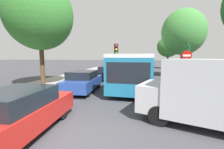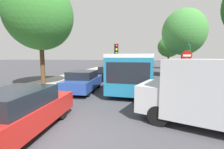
{
  "view_description": "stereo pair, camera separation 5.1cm",
  "coord_description": "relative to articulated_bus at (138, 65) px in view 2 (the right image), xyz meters",
  "views": [
    {
      "loc": [
        2.13,
        -3.68,
        2.4
      ],
      "look_at": [
        0.2,
        6.12,
        1.2
      ],
      "focal_mm": 24.0,
      "sensor_mm": 36.0,
      "label": 1
    },
    {
      "loc": [
        2.19,
        -3.67,
        2.4
      ],
      "look_at": [
        0.2,
        6.12,
        1.2
      ],
      "focal_mm": 24.0,
      "sensor_mm": 36.0,
      "label": 2
    }
  ],
  "objects": [
    {
      "name": "tree_left_mid",
      "position": [
        -7.15,
        -5.83,
        3.99
      ],
      "size": [
        4.88,
        4.88,
        8.05
      ],
      "color": "#51381E",
      "rests_on": "ground"
    },
    {
      "name": "ground_plane",
      "position": [
        -1.78,
        -12.41,
        -1.47
      ],
      "size": [
        200.0,
        200.0,
        0.0
      ],
      "primitive_type": "plane",
      "color": "#3D3D42"
    },
    {
      "name": "kerb_strip_left",
      "position": [
        -7.76,
        0.09,
        -1.4
      ],
      "size": [
        3.2,
        34.99,
        0.14
      ],
      "primitive_type": "cube",
      "color": "#9E998E",
      "rests_on": "ground"
    },
    {
      "name": "queued_car_red",
      "position": [
        -3.28,
        -12.37,
        -0.75
      ],
      "size": [
        1.93,
        4.18,
        1.43
      ],
      "rotation": [
        0.0,
        0.0,
        1.62
      ],
      "color": "#B21E19",
      "rests_on": "ground"
    },
    {
      "name": "traffic_light",
      "position": [
        -1.66,
        -4.18,
        1.03
      ],
      "size": [
        0.36,
        0.39,
        3.4
      ],
      "rotation": [
        0.0,
        0.0,
        -1.35
      ],
      "color": "#56595E",
      "rests_on": "ground"
    },
    {
      "name": "city_bus_rear",
      "position": [
        -3.49,
        12.59,
        -0.07
      ],
      "size": [
        3.33,
        11.37,
        2.41
      ],
      "rotation": [
        0.0,
        0.0,
        1.49
      ],
      "color": "red",
      "rests_on": "ground"
    },
    {
      "name": "tree_right_mid",
      "position": [
        4.98,
        2.66,
        3.56
      ],
      "size": [
        4.79,
        4.79,
        7.75
      ],
      "color": "#51381E",
      "rests_on": "ground"
    },
    {
      "name": "direction_sign_post",
      "position": [
        4.58,
        -0.8,
        1.1
      ],
      "size": [
        0.13,
        1.4,
        3.6
      ],
      "rotation": [
        0.0,
        0.0,
        3.09
      ],
      "color": "#56595E",
      "rests_on": "ground"
    },
    {
      "name": "no_entry_sign",
      "position": [
        3.43,
        -4.76,
        0.41
      ],
      "size": [
        0.7,
        0.08,
        2.82
      ],
      "rotation": [
        0.0,
        0.0,
        -1.57
      ],
      "color": "#56595E",
      "rests_on": "ground"
    },
    {
      "name": "white_van",
      "position": [
        3.01,
        -10.66,
        -0.23
      ],
      "size": [
        5.36,
        3.45,
        2.31
      ],
      "rotation": [
        0.0,
        0.0,
        2.81
      ],
      "color": "#B7BABF",
      "rests_on": "ground"
    },
    {
      "name": "tree_right_far",
      "position": [
        5.43,
        15.25,
        2.83
      ],
      "size": [
        4.29,
        4.29,
        6.33
      ],
      "color": "#51381E",
      "rests_on": "ground"
    },
    {
      "name": "queued_car_black",
      "position": [
        -3.26,
        -0.55,
        -0.77
      ],
      "size": [
        1.86,
        4.02,
        1.37
      ],
      "rotation": [
        0.0,
        0.0,
        1.62
      ],
      "color": "black",
      "rests_on": "ground"
    },
    {
      "name": "queued_car_blue",
      "position": [
        -3.57,
        -6.48,
        -0.74
      ],
      "size": [
        1.94,
        4.19,
        1.43
      ],
      "rotation": [
        0.0,
        0.0,
        1.62
      ],
      "color": "#284799",
      "rests_on": "ground"
    },
    {
      "name": "articulated_bus",
      "position": [
        0.0,
        0.0,
        0.0
      ],
      "size": [
        3.24,
        17.21,
        2.54
      ],
      "rotation": [
        0.0,
        0.0,
        -1.61
      ],
      "color": "teal",
      "rests_on": "ground"
    }
  ]
}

